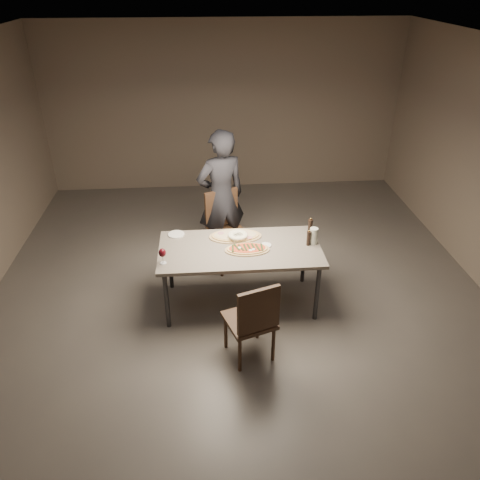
{
  "coord_description": "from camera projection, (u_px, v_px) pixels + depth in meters",
  "views": [
    {
      "loc": [
        -0.35,
        -4.43,
        3.42
      ],
      "look_at": [
        0.0,
        0.0,
        0.85
      ],
      "focal_mm": 35.0,
      "sensor_mm": 36.0,
      "label": 1
    }
  ],
  "objects": [
    {
      "name": "bread_basket",
      "position": [
        238.0,
        236.0,
        5.32
      ],
      "size": [
        0.23,
        0.23,
        0.08
      ],
      "rotation": [
        0.0,
        0.0,
        -0.01
      ],
      "color": "#EFEAC2",
      "rests_on": "dining_table"
    },
    {
      "name": "room",
      "position": [
        240.0,
        194.0,
        4.86
      ],
      "size": [
        7.0,
        7.0,
        7.0
      ],
      "color": "#5D5750",
      "rests_on": "ground"
    },
    {
      "name": "chair_near",
      "position": [
        253.0,
        318.0,
        4.49
      ],
      "size": [
        0.56,
        0.56,
        0.94
      ],
      "rotation": [
        0.0,
        0.0,
        0.33
      ],
      "color": "#3B2618",
      "rests_on": "ground"
    },
    {
      "name": "oil_dish",
      "position": [
        266.0,
        245.0,
        5.22
      ],
      "size": [
        0.12,
        0.12,
        0.01
      ],
      "rotation": [
        0.0,
        0.0,
        0.1
      ],
      "color": "white",
      "rests_on": "dining_table"
    },
    {
      "name": "chair_far",
      "position": [
        225.0,
        225.0,
        6.06
      ],
      "size": [
        0.62,
        0.62,
        1.0
      ],
      "rotation": [
        0.0,
        0.0,
        3.53
      ],
      "color": "#3B2618",
      "rests_on": "ground"
    },
    {
      "name": "ham_pizza",
      "position": [
        235.0,
        236.0,
        5.39
      ],
      "size": [
        0.61,
        0.34,
        0.04
      ],
      "rotation": [
        0.0,
        0.0,
        0.21
      ],
      "color": "tan",
      "rests_on": "dining_table"
    },
    {
      "name": "diner",
      "position": [
        221.0,
        197.0,
        6.02
      ],
      "size": [
        0.76,
        0.63,
        1.78
      ],
      "primitive_type": "imported",
      "rotation": [
        0.0,
        0.0,
        3.5
      ],
      "color": "black",
      "rests_on": "ground"
    },
    {
      "name": "pepper_mill_left",
      "position": [
        310.0,
        227.0,
        5.39
      ],
      "size": [
        0.06,
        0.06,
        0.22
      ],
      "rotation": [
        0.0,
        0.0,
        0.16
      ],
      "color": "black",
      "rests_on": "dining_table"
    },
    {
      "name": "carafe",
      "position": [
        314.0,
        236.0,
        5.23
      ],
      "size": [
        0.09,
        0.09,
        0.19
      ],
      "rotation": [
        0.0,
        0.0,
        0.27
      ],
      "color": "silver",
      "rests_on": "dining_table"
    },
    {
      "name": "zucchini_pizza",
      "position": [
        247.0,
        249.0,
        5.13
      ],
      "size": [
        0.5,
        0.28,
        0.05
      ],
      "rotation": [
        0.0,
        0.0,
        0.05
      ],
      "color": "tan",
      "rests_on": "dining_table"
    },
    {
      "name": "pepper_mill_right",
      "position": [
        309.0,
        238.0,
        5.2
      ],
      "size": [
        0.05,
        0.05,
        0.19
      ],
      "rotation": [
        0.0,
        0.0,
        0.22
      ],
      "color": "black",
      "rests_on": "dining_table"
    },
    {
      "name": "wine_glass",
      "position": [
        162.0,
        253.0,
        4.85
      ],
      "size": [
        0.08,
        0.08,
        0.18
      ],
      "rotation": [
        0.0,
        0.0,
        -0.08
      ],
      "color": "silver",
      "rests_on": "dining_table"
    },
    {
      "name": "side_plate",
      "position": [
        176.0,
        234.0,
        5.44
      ],
      "size": [
        0.19,
        0.19,
        0.01
      ],
      "rotation": [
        0.0,
        0.0,
        -0.4
      ],
      "color": "white",
      "rests_on": "dining_table"
    },
    {
      "name": "dining_table",
      "position": [
        240.0,
        252.0,
        5.22
      ],
      "size": [
        1.8,
        0.9,
        0.75
      ],
      "color": "slate",
      "rests_on": "ground"
    }
  ]
}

